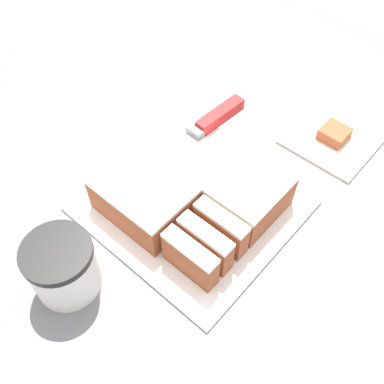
{
  "coord_description": "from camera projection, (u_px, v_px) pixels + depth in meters",
  "views": [
    {
      "loc": [
        -0.31,
        -0.36,
        1.5
      ],
      "look_at": [
        0.02,
        -0.06,
        0.93
      ],
      "focal_mm": 42.0,
      "sensor_mm": 36.0,
      "label": 1
    }
  ],
  "objects": [
    {
      "name": "paper_napkin",
      "position": [
        333.0,
        139.0,
        0.86
      ],
      "size": [
        0.15,
        0.15,
        0.01
      ],
      "color": "white",
      "rests_on": "countertop"
    },
    {
      "name": "cake",
      "position": [
        192.0,
        189.0,
        0.74
      ],
      "size": [
        0.23,
        0.25,
        0.07
      ],
      "color": "#994C2D",
      "rests_on": "cake_board"
    },
    {
      "name": "countertop",
      "position": [
        168.0,
        303.0,
        1.13
      ],
      "size": [
        1.4,
        1.1,
        0.89
      ],
      "color": "slate",
      "rests_on": "ground_plane"
    },
    {
      "name": "coffee_cup",
      "position": [
        63.0,
        268.0,
        0.64
      ],
      "size": [
        0.1,
        0.1,
        0.1
      ],
      "color": "white",
      "rests_on": "countertop"
    },
    {
      "name": "cake_board",
      "position": [
        192.0,
        205.0,
        0.76
      ],
      "size": [
        0.3,
        0.32,
        0.01
      ],
      "color": "white",
      "rests_on": "countertop"
    },
    {
      "name": "knife",
      "position": [
        205.0,
        127.0,
        0.76
      ],
      "size": [
        0.29,
        0.04,
        0.02
      ],
      "rotation": [
        0.0,
        0.0,
        3.07
      ],
      "color": "silver",
      "rests_on": "cake"
    },
    {
      "name": "ground_plane",
      "position": [
        173.0,
        359.0,
        1.48
      ],
      "size": [
        8.0,
        8.0,
        0.0
      ],
      "primitive_type": "plane",
      "color": "#9E9384"
    },
    {
      "name": "brownie",
      "position": [
        334.0,
        134.0,
        0.85
      ],
      "size": [
        0.05,
        0.05,
        0.02
      ],
      "color": "#994C2D",
      "rests_on": "paper_napkin"
    }
  ]
}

